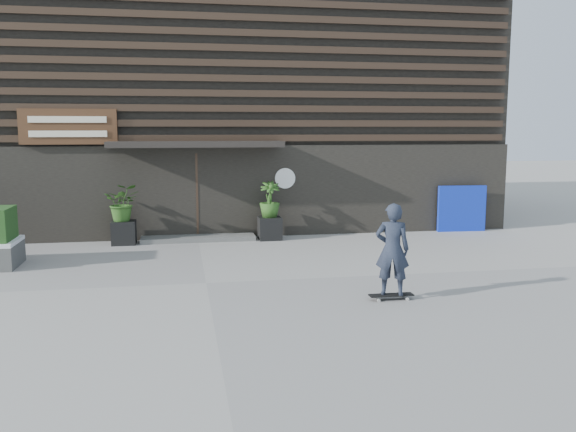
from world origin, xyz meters
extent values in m
plane|color=gray|center=(0.00, 0.00, 0.00)|extent=(80.00, 80.00, 0.00)
cube|color=#535350|center=(0.00, 4.60, 0.06)|extent=(3.00, 0.80, 0.12)
cube|color=black|center=(-1.90, 4.40, 0.30)|extent=(0.60, 0.60, 0.60)
imported|color=#2D591E|center=(-1.90, 4.40, 1.08)|extent=(0.86, 0.75, 0.96)
cube|color=black|center=(1.90, 4.40, 0.30)|extent=(0.60, 0.60, 0.60)
imported|color=#2D591E|center=(1.90, 4.40, 1.08)|extent=(0.54, 0.54, 0.96)
cube|color=#0D24AD|center=(7.55, 4.70, 0.66)|extent=(1.42, 0.19, 1.33)
cube|color=black|center=(0.00, 10.00, 4.00)|extent=(18.00, 10.00, 8.00)
cube|color=black|center=(0.00, 4.94, 1.25)|extent=(18.00, 0.12, 2.50)
cube|color=#38281E|center=(0.00, 4.88, 2.70)|extent=(17.60, 0.08, 0.18)
cube|color=#38281E|center=(0.00, 4.88, 3.09)|extent=(17.60, 0.08, 0.18)
cube|color=#38281E|center=(0.00, 4.88, 3.48)|extent=(17.60, 0.08, 0.18)
cube|color=#38281E|center=(0.00, 4.88, 3.88)|extent=(17.60, 0.08, 0.18)
cube|color=#38281E|center=(0.00, 4.88, 4.27)|extent=(17.60, 0.08, 0.18)
cube|color=#38281E|center=(0.00, 4.88, 4.66)|extent=(17.60, 0.08, 0.18)
cube|color=#38281E|center=(0.00, 4.88, 5.05)|extent=(17.60, 0.08, 0.18)
cube|color=#38281E|center=(0.00, 4.88, 5.45)|extent=(17.60, 0.08, 0.18)
cube|color=#38281E|center=(0.00, 4.88, 5.84)|extent=(17.60, 0.08, 0.18)
cube|color=#38281E|center=(0.00, 4.88, 6.23)|extent=(17.60, 0.08, 0.18)
cube|color=black|center=(0.00, 4.50, 2.55)|extent=(4.50, 1.00, 0.15)
cube|color=black|center=(0.00, 5.10, 1.15)|extent=(2.40, 0.30, 2.30)
cube|color=#38281E|center=(0.00, 4.92, 1.15)|extent=(0.06, 0.10, 2.30)
cube|color=#472B19|center=(-3.20, 4.80, 3.00)|extent=(2.40, 0.10, 0.90)
cube|color=beige|center=(-3.20, 4.73, 3.18)|extent=(1.90, 0.02, 0.16)
cube|color=beige|center=(-3.20, 4.73, 2.82)|extent=(1.90, 0.02, 0.16)
cylinder|color=white|center=(2.40, 4.86, 1.60)|extent=(0.56, 0.03, 0.56)
cube|color=black|center=(3.12, -1.73, 0.09)|extent=(0.78, 0.20, 0.02)
cylinder|color=#A3A29E|center=(2.86, -1.83, 0.03)|extent=(0.06, 0.03, 0.06)
cylinder|color=beige|center=(2.86, -1.63, 0.03)|extent=(0.06, 0.03, 0.06)
cylinder|color=#BCBBB6|center=(3.38, -1.83, 0.03)|extent=(0.06, 0.03, 0.06)
cylinder|color=#A4A49F|center=(3.38, -1.63, 0.03)|extent=(0.06, 0.03, 0.06)
imported|color=#1B2232|center=(3.12, -1.73, 0.89)|extent=(0.67, 0.55, 1.60)
camera|label=1|loc=(-0.46, -11.44, 2.95)|focal=37.73mm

